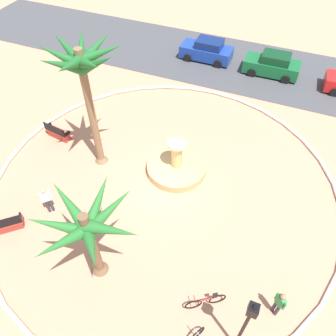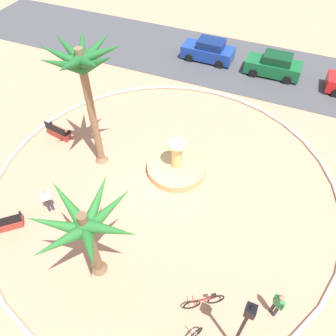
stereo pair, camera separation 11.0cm
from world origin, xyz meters
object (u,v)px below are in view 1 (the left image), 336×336
Objects in this scene: bench_west at (58,133)px; parked_car_second at (272,65)px; person_pedestrian_stroll at (47,199)px; parked_car_leftmost at (207,50)px; person_cyclist_helmet at (279,303)px; palm_tree_by_curb at (87,228)px; palm_tree_near_fountain at (83,71)px; fountain at (176,167)px; bench_east at (6,225)px; lamppost at (245,324)px; bicycle_red_frame at (206,301)px.

bench_west is 0.41× the size of parked_car_second.
person_pedestrian_stroll is (2.84, -4.72, 0.60)m from bench_west.
person_cyclist_helmet is at bearing -64.13° from parked_car_leftmost.
person_pedestrian_stroll is 18.47m from parked_car_second.
palm_tree_near_fountain is at bearing 119.68° from palm_tree_by_curb.
parked_car_second is at bearing 48.70° from bench_west.
bench_east is at bearing -132.49° from fountain.
lamppost reaches higher than parked_car_second.
palm_tree_near_fountain is at bearing 72.09° from bench_east.
bench_west is at bearing -178.43° from fountain.
bench_east is at bearing -116.07° from parked_car_second.
parked_car_second is (-3.43, 17.48, -0.15)m from person_cyclist_helmet.
person_pedestrian_stroll reaches higher than parked_car_leftmost.
fountain is 6.89m from person_pedestrian_stroll.
palm_tree_by_curb is 3.04× the size of bicycle_red_frame.
bench_east is at bearing -101.77° from parked_car_leftmost.
palm_tree_by_curb is at bearing -60.32° from palm_tree_near_fountain.
bicycle_red_frame is at bearing 3.06° from palm_tree_by_curb.
palm_tree_near_fountain is 6.41m from bench_west.
bicycle_red_frame is at bearing -72.15° from parked_car_leftmost.
person_pedestrian_stroll is 0.42× the size of parked_car_leftmost.
parked_car_leftmost is 0.99× the size of parked_car_second.
person_cyclist_helmet is 0.41× the size of parked_car_leftmost.
bicycle_red_frame is at bearing 1.14° from bench_east.
bench_west is (-7.62, -0.21, 0.04)m from fountain.
fountain is at bearing 138.64° from person_cyclist_helmet.
fountain is 1.96× the size of person_cyclist_helmet.
fountain is 2.26× the size of bicycle_red_frame.
palm_tree_near_fountain is 15.46m from parked_car_second.
person_cyclist_helmet is at bearing -23.99° from palm_tree_near_fountain.
bench_east is 12.52m from person_cyclist_helmet.
bench_east is 0.37× the size of lamppost.
bench_east is at bearing 179.38° from palm_tree_by_curb.
person_cyclist_helmet is at bearing -3.61° from person_pedestrian_stroll.
palm_tree_near_fountain is at bearing -119.40° from parked_car_second.
palm_tree_by_curb is (3.29, -5.77, -2.40)m from palm_tree_near_fountain.
bicycle_red_frame is 19.42m from parked_car_leftmost.
palm_tree_by_curb reaches higher than bench_east.
bench_east is 0.92× the size of bench_west.
bicycle_red_frame is 2.80m from person_cyclist_helmet.
bench_west is 12.98m from bicycle_red_frame.
fountain is 9.33m from lamppost.
bicycle_red_frame is at bearing -9.96° from person_pedestrian_stroll.
palm_tree_near_fountain is at bearing 145.37° from bicycle_red_frame.
bicycle_red_frame is 8.70m from person_pedestrian_stroll.
bench_east is 0.38× the size of parked_car_leftmost.
person_pedestrian_stroll reaches higher than bicycle_red_frame.
parked_car_leftmost is at bearing 81.28° from person_pedestrian_stroll.
bench_east is 0.38× the size of parked_car_second.
person_cyclist_helmet is (10.61, -4.72, -4.81)m from palm_tree_near_fountain.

